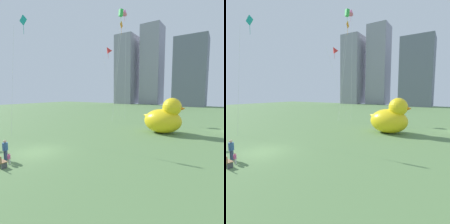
# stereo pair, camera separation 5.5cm
# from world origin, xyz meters

# --- Properties ---
(ground_plane) EXTENTS (140.00, 140.00, 0.00)m
(ground_plane) POSITION_xyz_m (0.00, 0.00, 0.00)
(ground_plane) COLOR #5A7E4A
(person_adult) EXTENTS (0.39, 0.39, 1.59)m
(person_adult) POSITION_xyz_m (-0.41, -2.31, 0.88)
(person_adult) COLOR #38476B
(person_adult) RESTS_ON ground
(person_child) EXTENTS (0.20, 0.20, 0.84)m
(person_child) POSITION_xyz_m (0.67, -2.63, 0.46)
(person_child) COLOR silver
(person_child) RESTS_ON ground
(giant_inflatable_duck) EXTENTS (5.52, 3.54, 4.57)m
(giant_inflatable_duck) POSITION_xyz_m (7.26, 13.56, 1.95)
(giant_inflatable_duck) COLOR yellow
(giant_inflatable_duck) RESTS_ON ground
(city_skyline) EXTENTS (40.45, 15.91, 36.41)m
(city_skyline) POSITION_xyz_m (-13.80, 70.95, 15.99)
(city_skyline) COLOR gray
(city_skyline) RESTS_ON ground
(kite_teal) EXTENTS (2.90, 2.38, 14.78)m
(kite_teal) POSITION_xyz_m (-8.05, 4.36, 13.38)
(kite_teal) COLOR silver
(kite_teal) RESTS_ON ground
(kite_pink) EXTENTS (1.15, 1.45, 20.80)m
(kite_pink) POSITION_xyz_m (-2.75, 21.26, 20.03)
(kite_pink) COLOR silver
(kite_pink) RESTS_ON ground
(kite_orange) EXTENTS (1.49, 2.50, 17.80)m
(kite_orange) POSITION_xyz_m (-2.55, 19.49, 16.10)
(kite_orange) COLOR silver
(kite_orange) RESTS_ON ground
(kite_green) EXTENTS (1.91, 1.91, 19.52)m
(kite_green) POSITION_xyz_m (-2.21, 18.92, 18.75)
(kite_green) COLOR silver
(kite_green) RESTS_ON ground
(kite_red) EXTENTS (3.86, 3.89, 14.32)m
(kite_red) POSITION_xyz_m (-5.89, 20.54, 13.53)
(kite_red) COLOR silver
(kite_red) RESTS_ON ground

